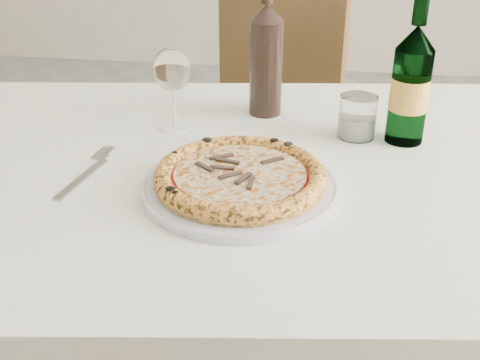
% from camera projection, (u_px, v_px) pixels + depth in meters
% --- Properties ---
extents(dining_table, '(1.57, 1.06, 0.76)m').
position_uv_depth(dining_table, '(248.00, 207.00, 1.08)').
color(dining_table, brown).
rests_on(dining_table, floor).
extents(chair_far, '(0.53, 0.53, 0.93)m').
position_uv_depth(chair_far, '(265.00, 116.00, 1.84)').
color(chair_far, brown).
rests_on(chair_far, floor).
extents(plate, '(0.31, 0.31, 0.02)m').
position_uv_depth(plate, '(240.00, 186.00, 0.95)').
color(plate, silver).
rests_on(plate, dining_table).
extents(pizza, '(0.27, 0.27, 0.03)m').
position_uv_depth(pizza, '(240.00, 176.00, 0.94)').
color(pizza, tan).
rests_on(pizza, plate).
extents(fork, '(0.04, 0.21, 0.00)m').
position_uv_depth(fork, '(87.00, 172.00, 1.01)').
color(fork, '#989BA0').
rests_on(fork, dining_table).
extents(wine_glass, '(0.07, 0.07, 0.16)m').
position_uv_depth(wine_glass, '(172.00, 71.00, 1.13)').
color(wine_glass, white).
rests_on(wine_glass, dining_table).
extents(tumbler, '(0.07, 0.07, 0.08)m').
position_uv_depth(tumbler, '(357.00, 119.00, 1.13)').
color(tumbler, white).
rests_on(tumbler, dining_table).
extents(beer_bottle, '(0.07, 0.07, 0.27)m').
position_uv_depth(beer_bottle, '(410.00, 85.00, 1.08)').
color(beer_bottle, '#23562F').
rests_on(beer_bottle, dining_table).
extents(wine_bottle, '(0.07, 0.07, 0.27)m').
position_uv_depth(wine_bottle, '(266.00, 59.00, 1.20)').
color(wine_bottle, black).
rests_on(wine_bottle, dining_table).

